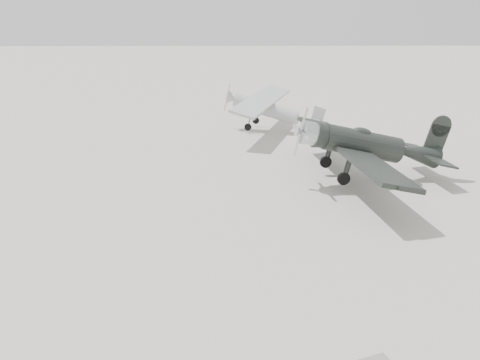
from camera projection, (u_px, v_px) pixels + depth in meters
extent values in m
plane|color=#B0AC9C|center=(277.00, 218.00, 20.19)|extent=(160.00, 160.00, 0.00)
cylinder|color=black|center=(362.00, 144.00, 23.52)|extent=(4.27, 1.97, 1.31)
cone|color=black|center=(418.00, 140.00, 24.02)|extent=(2.60, 1.60, 1.21)
cylinder|color=silver|center=(308.00, 147.00, 23.05)|extent=(1.02, 1.28, 1.16)
cone|color=silver|center=(297.00, 148.00, 22.96)|extent=(0.41, 0.57, 0.52)
cube|color=silver|center=(298.00, 148.00, 22.97)|extent=(0.08, 0.18, 2.43)
ellipsoid|color=black|center=(359.00, 134.00, 23.28)|extent=(1.12, 0.80, 0.43)
cube|color=black|center=(349.00, 151.00, 23.53)|extent=(3.80, 11.37, 0.21)
cube|color=black|center=(432.00, 139.00, 24.12)|extent=(1.67, 4.04, 0.09)
cube|color=black|center=(437.00, 124.00, 23.86)|extent=(1.12, 0.28, 1.68)
cylinder|color=black|center=(350.00, 184.00, 22.77)|extent=(0.65, 0.25, 0.63)
cylinder|color=black|center=(331.00, 167.00, 25.09)|extent=(0.65, 0.25, 0.63)
cylinder|color=#333333|center=(351.00, 172.00, 22.55)|extent=(0.12, 0.12, 1.31)
cylinder|color=#333333|center=(332.00, 156.00, 24.86)|extent=(0.12, 0.12, 1.31)
cylinder|color=black|center=(435.00, 147.00, 24.32)|extent=(0.21, 0.11, 0.21)
cylinder|color=#9FA1A4|center=(266.00, 109.00, 32.97)|extent=(4.72, 2.44, 0.98)
cone|color=#9FA1A4|center=(310.00, 112.00, 32.06)|extent=(1.81, 1.37, 0.90)
cone|color=#9FA1A4|center=(231.00, 106.00, 33.73)|extent=(0.81, 1.06, 0.93)
cube|color=#9FA1A4|center=(226.00, 106.00, 33.83)|extent=(0.08, 0.13, 1.97)
cube|color=#9FA1A4|center=(261.00, 101.00, 32.88)|extent=(4.80, 9.87, 0.16)
cube|color=#9FA1A4|center=(316.00, 112.00, 31.91)|extent=(1.75, 3.14, 0.07)
cube|color=#9FA1A4|center=(318.00, 103.00, 31.67)|extent=(0.79, 0.33, 1.16)
cylinder|color=black|center=(252.00, 130.00, 32.80)|extent=(0.52, 0.28, 0.50)
cylinder|color=black|center=(260.00, 123.00, 34.54)|extent=(0.52, 0.28, 0.50)
cylinder|color=#333333|center=(252.00, 123.00, 32.62)|extent=(0.10, 0.10, 1.07)
cylinder|color=#333333|center=(260.00, 117.00, 34.36)|extent=(0.10, 0.10, 1.07)
cylinder|color=black|center=(319.00, 116.00, 31.97)|extent=(0.17, 0.11, 0.16)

